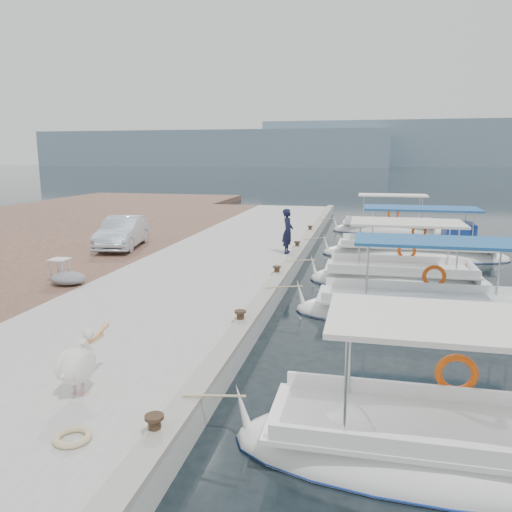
{
  "coord_description": "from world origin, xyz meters",
  "views": [
    {
      "loc": [
        2.47,
        -14.54,
        4.46
      ],
      "look_at": [
        -1.0,
        1.2,
        1.2
      ],
      "focal_mm": 35.0,
      "sensor_mm": 36.0,
      "label": 1
    }
  ],
  "objects_px": {
    "fishing_caique_b": "(425,315)",
    "fishing_caique_e": "(388,230)",
    "fishing_caique_c": "(399,281)",
    "fishing_caique_d": "(416,253)",
    "pelican": "(78,364)",
    "fisherman": "(288,231)",
    "fishing_caique_a": "(442,456)",
    "parked_car": "(123,232)"
  },
  "relations": [
    {
      "from": "fishing_caique_a",
      "to": "fishing_caique_d",
      "type": "height_order",
      "value": "same"
    },
    {
      "from": "fishing_caique_c",
      "to": "parked_car",
      "type": "xyz_separation_m",
      "value": [
        -11.53,
        1.96,
        1.05
      ]
    },
    {
      "from": "pelican",
      "to": "parked_car",
      "type": "distance_m",
      "value": 13.92
    },
    {
      "from": "fishing_caique_c",
      "to": "fisherman",
      "type": "relative_size",
      "value": 3.42
    },
    {
      "from": "fishing_caique_a",
      "to": "fishing_caique_b",
      "type": "height_order",
      "value": "same"
    },
    {
      "from": "fishing_caique_b",
      "to": "pelican",
      "type": "xyz_separation_m",
      "value": [
        -6.33,
        -6.92,
        0.91
      ]
    },
    {
      "from": "pelican",
      "to": "fishing_caique_b",
      "type": "bearing_deg",
      "value": 47.55
    },
    {
      "from": "fishing_caique_a",
      "to": "fishing_caique_e",
      "type": "relative_size",
      "value": 0.97
    },
    {
      "from": "fisherman",
      "to": "parked_car",
      "type": "height_order",
      "value": "fisherman"
    },
    {
      "from": "fishing_caique_c",
      "to": "pelican",
      "type": "height_order",
      "value": "fishing_caique_c"
    },
    {
      "from": "fishing_caique_d",
      "to": "fisherman",
      "type": "height_order",
      "value": "fisherman"
    },
    {
      "from": "fishing_caique_b",
      "to": "parked_car",
      "type": "relative_size",
      "value": 1.77
    },
    {
      "from": "fishing_caique_b",
      "to": "fishing_caique_c",
      "type": "bearing_deg",
      "value": 97.25
    },
    {
      "from": "fishing_caique_a",
      "to": "fishing_caique_b",
      "type": "relative_size",
      "value": 0.86
    },
    {
      "from": "pelican",
      "to": "fishing_caique_c",
      "type": "bearing_deg",
      "value": 61.45
    },
    {
      "from": "fishing_caique_c",
      "to": "fishing_caique_e",
      "type": "xyz_separation_m",
      "value": [
        0.09,
        12.32,
        0.0
      ]
    },
    {
      "from": "fishing_caique_c",
      "to": "fishing_caique_e",
      "type": "relative_size",
      "value": 0.97
    },
    {
      "from": "fishing_caique_d",
      "to": "fishing_caique_c",
      "type": "bearing_deg",
      "value": -101.44
    },
    {
      "from": "fishing_caique_c",
      "to": "fisherman",
      "type": "height_order",
      "value": "fisherman"
    },
    {
      "from": "pelican",
      "to": "fisherman",
      "type": "distance_m",
      "value": 13.06
    },
    {
      "from": "parked_car",
      "to": "fishing_caique_b",
      "type": "bearing_deg",
      "value": -36.45
    },
    {
      "from": "fishing_caique_b",
      "to": "fishing_caique_c",
      "type": "relative_size",
      "value": 1.16
    },
    {
      "from": "fishing_caique_a",
      "to": "fishing_caique_c",
      "type": "relative_size",
      "value": 1.0
    },
    {
      "from": "fishing_caique_b",
      "to": "fishing_caique_c",
      "type": "xyz_separation_m",
      "value": [
        -0.49,
        3.82,
        0.0
      ]
    },
    {
      "from": "pelican",
      "to": "parked_car",
      "type": "xyz_separation_m",
      "value": [
        -5.69,
        12.7,
        0.14
      ]
    },
    {
      "from": "fishing_caique_d",
      "to": "fishing_caique_e",
      "type": "distance_m",
      "value": 7.34
    },
    {
      "from": "fisherman",
      "to": "fishing_caique_e",
      "type": "bearing_deg",
      "value": -22.17
    },
    {
      "from": "fishing_caique_a",
      "to": "fishing_caique_d",
      "type": "relative_size",
      "value": 0.77
    },
    {
      "from": "parked_car",
      "to": "fishing_caique_e",
      "type": "bearing_deg",
      "value": 30.95
    },
    {
      "from": "fishing_caique_b",
      "to": "pelican",
      "type": "height_order",
      "value": "fishing_caique_b"
    },
    {
      "from": "fishing_caique_b",
      "to": "fishing_caique_c",
      "type": "distance_m",
      "value": 3.85
    },
    {
      "from": "fishing_caique_c",
      "to": "fishing_caique_d",
      "type": "xyz_separation_m",
      "value": [
        1.02,
        5.04,
        0.06
      ]
    },
    {
      "from": "fishing_caique_d",
      "to": "fishing_caique_a",
      "type": "bearing_deg",
      "value": -93.72
    },
    {
      "from": "fishing_caique_d",
      "to": "pelican",
      "type": "relative_size",
      "value": 6.05
    },
    {
      "from": "fishing_caique_d",
      "to": "fisherman",
      "type": "bearing_deg",
      "value": -152.23
    },
    {
      "from": "fishing_caique_a",
      "to": "parked_car",
      "type": "bearing_deg",
      "value": 132.32
    },
    {
      "from": "pelican",
      "to": "fisherman",
      "type": "relative_size",
      "value": 0.73
    },
    {
      "from": "fishing_caique_a",
      "to": "parked_car",
      "type": "height_order",
      "value": "fishing_caique_a"
    },
    {
      "from": "fishing_caique_e",
      "to": "pelican",
      "type": "bearing_deg",
      "value": -104.43
    },
    {
      "from": "fishing_caique_b",
      "to": "fishing_caique_e",
      "type": "height_order",
      "value": "same"
    },
    {
      "from": "fishing_caique_c",
      "to": "fisherman",
      "type": "distance_m",
      "value": 5.03
    },
    {
      "from": "fishing_caique_c",
      "to": "pelican",
      "type": "distance_m",
      "value": 12.27
    }
  ]
}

